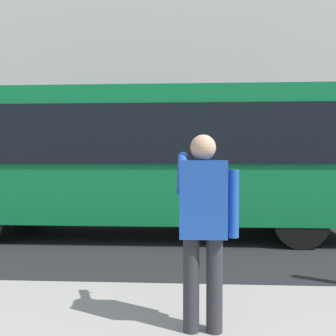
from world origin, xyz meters
name	(u,v)px	position (x,y,z in m)	size (l,w,h in m)	color
ground_plane	(205,235)	(0.00, 0.00, 0.00)	(60.00, 60.00, 0.00)	#232326
building_facade_far	(198,49)	(-0.02, -6.80, 5.99)	(28.00, 1.55, 12.00)	beige
red_bus	(143,157)	(1.34, -0.03, 1.68)	(9.05, 2.54, 3.08)	#0F7238
pedestrian_photographer	(203,217)	(0.24, 4.69, 1.14)	(0.53, 0.52, 1.70)	#2D2D33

